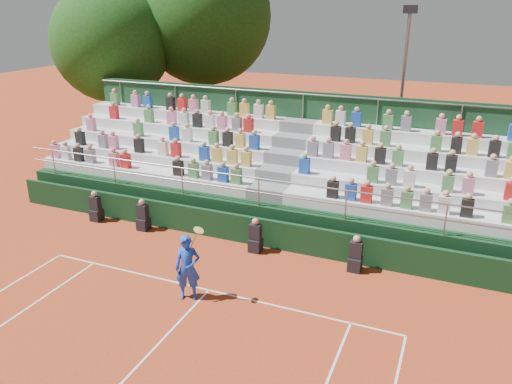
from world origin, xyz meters
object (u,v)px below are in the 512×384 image
at_px(tennis_player, 188,268).
at_px(tree_west, 111,43).
at_px(tree_east, 204,16).
at_px(floodlight_mast, 403,79).

bearing_deg(tennis_player, tree_west, 133.39).
bearing_deg(tree_east, floodlight_mast, -8.49).
distance_m(tennis_player, floodlight_mast, 14.44).
relative_size(tree_west, floodlight_mast, 1.16).
relative_size(tennis_player, tree_west, 0.25).
xyz_separation_m(tree_west, tree_east, (3.60, 3.52, 1.27)).
bearing_deg(tree_east, tennis_player, -63.96).
xyz_separation_m(tennis_player, floodlight_mast, (3.66, 13.51, 3.54)).
distance_m(tennis_player, tree_west, 16.73).
distance_m(tree_west, tree_east, 5.19).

